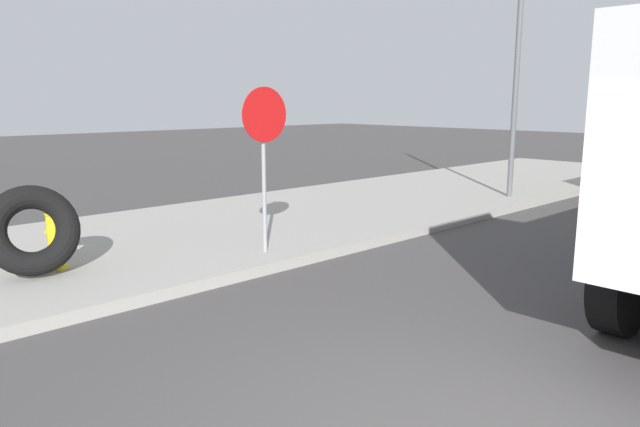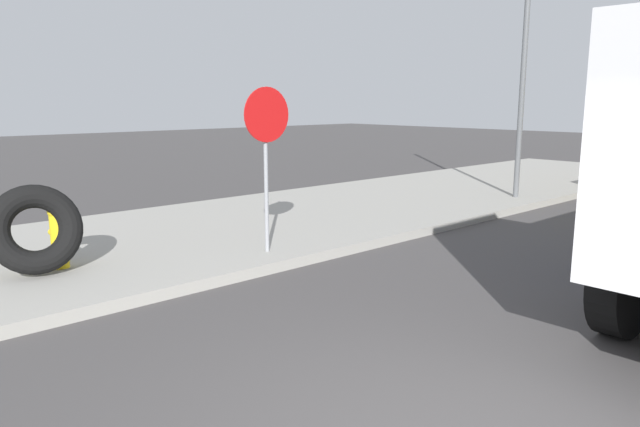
# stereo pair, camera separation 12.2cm
# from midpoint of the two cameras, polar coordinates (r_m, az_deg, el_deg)

# --- Properties ---
(sidewalk_curb) EXTENTS (36.00, 5.00, 0.15)m
(sidewalk_curb) POSITION_cam_midpoint_polar(r_m,az_deg,el_deg) (9.29, -23.33, -3.93)
(sidewalk_curb) COLOR #99968E
(sidewalk_curb) RESTS_ON ground
(fire_hydrant) EXTENTS (0.24, 0.54, 0.88)m
(fire_hydrant) POSITION_cam_midpoint_polar(r_m,az_deg,el_deg) (8.35, -23.39, -1.69)
(fire_hydrant) COLOR yellow
(fire_hydrant) RESTS_ON sidewalk_curb
(loose_tire) EXTENTS (1.23, 0.82, 1.16)m
(loose_tire) POSITION_cam_midpoint_polar(r_m,az_deg,el_deg) (8.11, -25.28, -1.38)
(loose_tire) COLOR black
(loose_tire) RESTS_ON sidewalk_curb
(stop_sign) EXTENTS (0.76, 0.08, 2.33)m
(stop_sign) POSITION_cam_midpoint_polar(r_m,az_deg,el_deg) (8.36, -4.74, 7.16)
(stop_sign) COLOR gray
(stop_sign) RESTS_ON sidewalk_curb
(street_light_pole) EXTENTS (0.12, 0.12, 6.62)m
(street_light_pole) POSITION_cam_midpoint_polar(r_m,az_deg,el_deg) (14.05, 19.31, 14.98)
(street_light_pole) COLOR #595B5E
(street_light_pole) RESTS_ON sidewalk_curb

